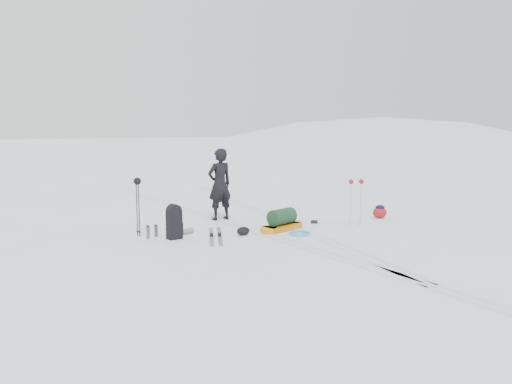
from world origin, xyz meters
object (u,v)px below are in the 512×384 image
at_px(skier, 220,184).
at_px(ski_poles_black, 137,188).
at_px(pulk_sled, 282,222).
at_px(expedition_rucksack, 176,222).

bearing_deg(skier, ski_poles_black, 13.46).
height_order(pulk_sled, expedition_rucksack, expedition_rucksack).
xyz_separation_m(expedition_rucksack, ski_poles_black, (-0.67, 0.66, 0.76)).
bearing_deg(pulk_sled, skier, 93.60).
distance_m(skier, pulk_sled, 2.25).
height_order(pulk_sled, ski_poles_black, ski_poles_black).
bearing_deg(ski_poles_black, expedition_rucksack, -26.28).
xyz_separation_m(skier, pulk_sled, (0.76, -1.97, -0.78)).
relative_size(skier, ski_poles_black, 1.42).
height_order(skier, pulk_sled, skier).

